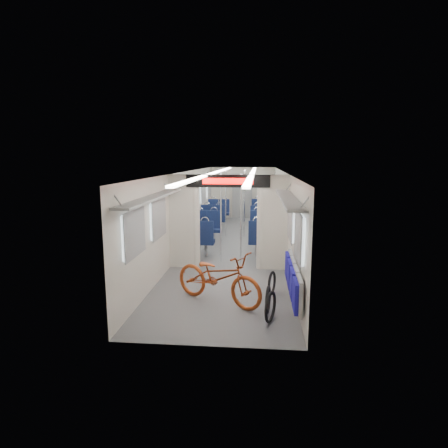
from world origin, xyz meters
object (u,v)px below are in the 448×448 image
seat_bay_near_left (202,230)px  stanchion_near_right (241,219)px  stanchion_near_left (221,218)px  stanchion_far_left (226,204)px  bike_hoop_b (268,301)px  stanchion_far_right (244,204)px  bicycle (218,277)px  flip_bench (293,279)px  seat_bay_near_right (265,230)px  seat_bay_far_right (264,215)px  bike_hoop_a (270,308)px  bike_hoop_c (272,284)px  seat_bay_far_left (216,213)px

seat_bay_near_left → stanchion_near_right: size_ratio=0.95×
stanchion_near_left → stanchion_far_left: (-0.16, 3.26, 0.00)m
bike_hoop_b → stanchion_far_right: bearing=95.9°
seat_bay_near_left → stanchion_near_left: stanchion_near_left is taller
bicycle → flip_bench: (1.35, -0.23, 0.08)m
seat_bay_near_right → seat_bay_far_right: bearing=90.0°
bike_hoop_a → seat_bay_far_right: size_ratio=0.23×
bike_hoop_b → seat_bay_far_right: bearing=89.9°
bike_hoop_c → bike_hoop_b: bearing=-96.2°
seat_bay_far_right → stanchion_near_right: 4.81m
flip_bench → bike_hoop_a: size_ratio=4.03×
seat_bay_far_right → stanchion_near_left: bearing=-104.0°
seat_bay_far_right → seat_bay_near_right: bearing=-90.0°
bike_hoop_b → bike_hoop_c: bearing=83.8°
seat_bay_near_right → seat_bay_near_left: bearing=-175.0°
bike_hoop_c → stanchion_far_right: stanchion_far_right is taller
bike_hoop_b → bike_hoop_c: bike_hoop_b is taller
bike_hoop_c → stanchion_near_right: size_ratio=0.21×
bicycle → stanchion_near_right: (0.29, 2.78, 0.65)m
bike_hoop_a → seat_bay_far_left: seat_bay_far_left is taller
bike_hoop_a → bike_hoop_c: bike_hoop_a is taller
bicycle → stanchion_far_right: stanchion_far_right is taller
seat_bay_near_right → bicycle: bearing=-101.9°
bicycle → bike_hoop_b: size_ratio=3.81×
seat_bay_far_right → stanchion_near_right: size_ratio=1.01×
bicycle → stanchion_far_right: (0.25, 6.12, 0.65)m
bike_hoop_a → seat_bay_far_left: (-1.89, 8.75, 0.30)m
stanchion_near_right → stanchion_far_right: size_ratio=1.00×
seat_bay_near_right → stanchion_far_left: (-1.33, 1.70, 0.59)m
seat_bay_far_right → stanchion_near_left: (-1.17, -4.67, 0.57)m
bike_hoop_a → seat_bay_far_right: bearing=90.1°
stanchion_near_left → stanchion_far_right: bearing=81.6°
stanchion_far_left → stanchion_near_left: bearing=-87.2°
bike_hoop_c → stanchion_far_right: (-0.77, 5.62, 0.93)m
bike_hoop_b → flip_bench: bearing=22.3°
seat_bay_near_left → seat_bay_near_right: size_ratio=1.01×
bike_hoop_b → stanchion_far_left: size_ratio=0.22×
seat_bay_near_right → stanchion_near_left: 2.04m
seat_bay_far_left → stanchion_far_right: (1.19, -1.86, 0.61)m
flip_bench → seat_bay_near_left: 5.03m
flip_bench → seat_bay_far_right: bearing=93.1°
seat_bay_far_right → seat_bay_near_left: bearing=-119.8°
flip_bench → stanchion_near_left: size_ratio=0.94×
bicycle → flip_bench: bicycle is taller
seat_bay_near_right → stanchion_far_right: size_ratio=0.94×
seat_bay_far_left → flip_bench: bearing=-74.4°
stanchion_near_right → stanchion_far_right: (-0.04, 3.34, 0.00)m
stanchion_far_left → bike_hoop_c: bearing=-75.9°
seat_bay_far_left → stanchion_far_right: 2.29m
stanchion_far_right → bike_hoop_a: bearing=-84.2°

